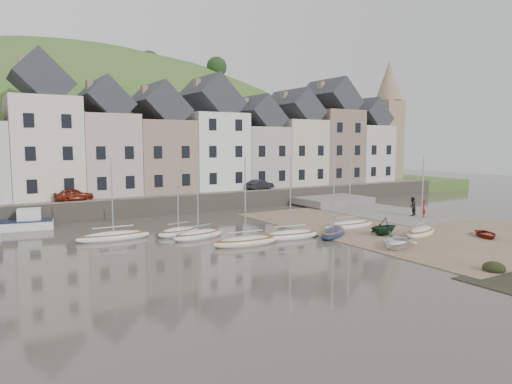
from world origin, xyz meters
TOP-DOWN VIEW (x-y plane):
  - ground at (0.00, 0.00)m, footprint 160.00×160.00m
  - quay_land at (0.00, 32.00)m, footprint 90.00×30.00m
  - quay_street at (0.00, 20.50)m, footprint 70.00×7.00m
  - seawall at (0.00, 17.00)m, footprint 70.00×1.20m
  - beach at (11.00, 0.00)m, footprint 18.00×26.00m
  - slipway at (15.00, 8.00)m, footprint 8.00×18.00m
  - hillside at (-5.00, 60.00)m, footprint 134.40×84.00m
  - townhouse_terrace at (1.76, 24.00)m, footprint 61.05×8.00m
  - church_spire at (34.55, 24.00)m, footprint 4.00×4.00m
  - sailboat_0 at (-11.51, 7.21)m, footprint 5.43×1.67m
  - sailboat_1 at (-6.81, 6.27)m, footprint 3.83×2.31m
  - sailboat_2 at (-4.14, 0.61)m, footprint 4.94×1.90m
  - sailboat_3 at (-5.99, 4.44)m, footprint 4.52×2.34m
  - sailboat_4 at (-0.18, 0.82)m, footprint 4.86×2.08m
  - sailboat_5 at (3.17, -0.10)m, footprint 4.50×3.85m
  - sailboat_6 at (6.52, 1.76)m, footprint 5.04×1.53m
  - sailboat_7 at (9.17, -3.39)m, footprint 4.61×2.89m
  - motorboat_2 at (-16.86, 15.09)m, footprint 5.26×2.50m
  - rowboat_white at (4.12, -5.48)m, footprint 4.16×3.82m
  - rowboat_green at (6.50, -2.08)m, footprint 2.62×2.29m
  - rowboat_red at (12.34, -6.67)m, footprint 2.99×3.15m
  - person_red at (15.92, 1.92)m, footprint 0.72×0.60m
  - person_dark at (15.83, 3.13)m, footprint 1.02×0.88m
  - car_left at (-12.00, 19.50)m, footprint 3.63×1.70m
  - car_right at (8.77, 19.50)m, footprint 3.73×1.94m

SIDE VIEW (x-z plane):
  - hillside at x=-5.00m, z-range -59.99..24.01m
  - ground at x=0.00m, z-range 0.00..0.00m
  - beach at x=11.00m, z-range 0.00..0.06m
  - slipway at x=15.00m, z-range 0.00..0.12m
  - sailboat_0 at x=-11.51m, z-range -2.90..3.42m
  - sailboat_6 at x=6.52m, z-range -2.90..3.42m
  - sailboat_2 at x=-4.14m, z-range -2.90..3.42m
  - sailboat_4 at x=-0.18m, z-range -2.90..3.42m
  - sailboat_5 at x=3.17m, z-range -2.90..3.42m
  - sailboat_7 at x=9.17m, z-range -2.90..3.42m
  - sailboat_3 at x=-5.99m, z-range -2.90..3.42m
  - sailboat_1 at x=-6.81m, z-range -2.89..3.43m
  - rowboat_red at x=12.34m, z-range 0.06..0.59m
  - rowboat_white at x=4.12m, z-range 0.06..0.76m
  - motorboat_2 at x=-16.86m, z-range -0.27..1.43m
  - rowboat_green at x=6.50m, z-range 0.06..1.40m
  - quay_land at x=0.00m, z-range 0.00..1.50m
  - seawall at x=0.00m, z-range 0.00..1.80m
  - person_red at x=15.92m, z-range 0.12..1.79m
  - person_dark at x=15.83m, z-range 0.12..1.92m
  - quay_street at x=0.00m, z-range 1.50..1.60m
  - car_right at x=8.77m, z-range 1.60..2.77m
  - car_left at x=-12.00m, z-range 1.60..2.80m
  - townhouse_terrace at x=1.76m, z-range 0.36..14.29m
  - church_spire at x=34.55m, z-range 2.06..20.06m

